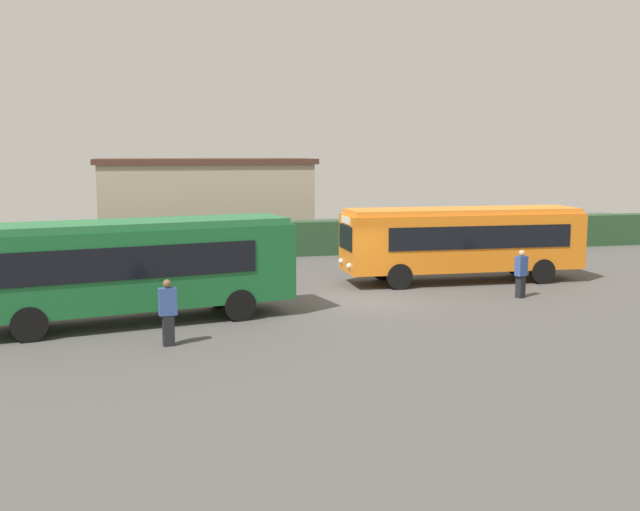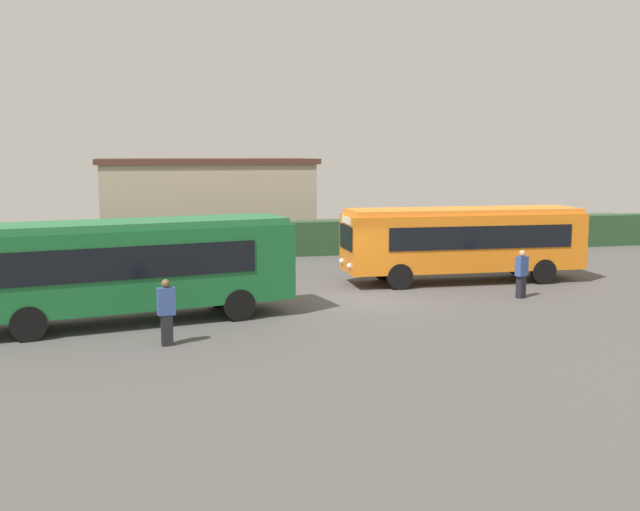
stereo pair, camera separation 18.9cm
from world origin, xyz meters
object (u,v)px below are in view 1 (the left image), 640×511
at_px(person_center, 168,311).
at_px(person_left, 143,280).
at_px(person_far, 523,248).
at_px(person_right, 521,273).
at_px(bus_orange, 462,239).
at_px(traffic_cone, 69,270).
at_px(bus_green, 132,265).

bearing_deg(person_center, person_left, -0.33).
distance_m(person_left, person_center, 5.23).
distance_m(person_center, person_far, 18.36).
height_order(person_right, person_far, person_far).
bearing_deg(person_left, person_far, 64.07).
height_order(person_left, person_right, person_left).
xyz_separation_m(bus_orange, person_left, (-12.54, -2.13, -0.78)).
bearing_deg(traffic_cone, person_right, -28.41).
height_order(bus_orange, person_far, bus_orange).
bearing_deg(traffic_cone, person_center, -74.12).
xyz_separation_m(bus_orange, person_far, (3.87, 1.97, -0.72)).
distance_m(bus_orange, traffic_cone, 16.39).
bearing_deg(person_center, traffic_cone, 9.22).
bearing_deg(bus_orange, traffic_cone, -16.18).
bearing_deg(person_left, person_center, -33.64).
height_order(person_right, traffic_cone, person_right).
bearing_deg(bus_orange, person_right, 102.33).
bearing_deg(bus_green, person_center, -84.01).
bearing_deg(person_center, person_far, -66.24).
distance_m(person_right, traffic_cone, 18.38).
distance_m(bus_orange, person_center, 14.05).
xyz_separation_m(bus_green, person_right, (13.52, 0.73, -0.90)).
bearing_deg(bus_green, traffic_cone, 94.61).
relative_size(bus_orange, person_far, 5.15).
height_order(person_center, traffic_cone, person_center).
height_order(bus_orange, person_center, bus_orange).
relative_size(bus_green, person_far, 5.33).
bearing_deg(bus_green, bus_orange, 7.67).
bearing_deg(bus_orange, person_center, 33.62).
xyz_separation_m(bus_green, person_far, (16.74, 6.30, -0.80)).
bearing_deg(person_left, bus_green, -48.62).
height_order(bus_orange, traffic_cone, bus_orange).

